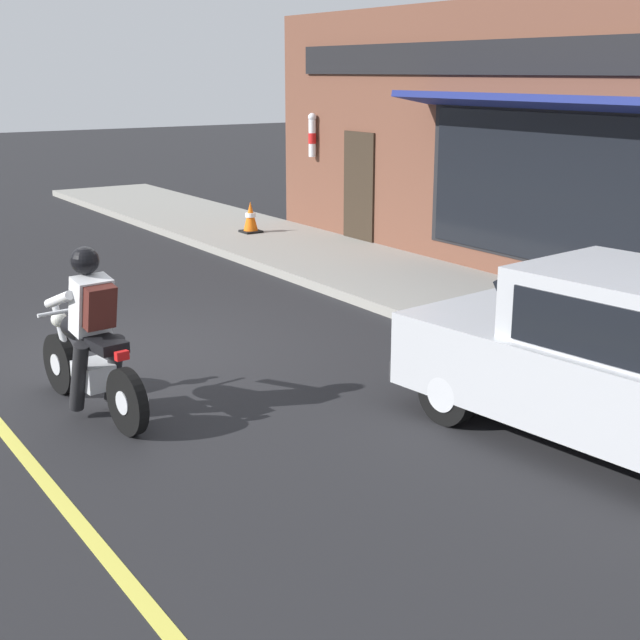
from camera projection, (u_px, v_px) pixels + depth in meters
name	position (u px, v px, depth m)	size (l,w,h in m)	color
ground_plane	(129.00, 355.00, 10.24)	(80.00, 80.00, 0.00)	black
sidewalk_curb	(328.00, 259.00, 15.18)	(2.60, 22.00, 0.14)	gray
storefront_building	(496.00, 142.00, 13.58)	(1.25, 11.52, 4.20)	brown
motorcycle_with_rider	(90.00, 345.00, 8.35)	(0.62, 2.02, 1.62)	black
car_hatchback	(618.00, 362.00, 7.59)	(2.06, 3.94, 1.57)	black
traffic_cone	(251.00, 217.00, 17.17)	(0.36, 0.36, 0.60)	black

